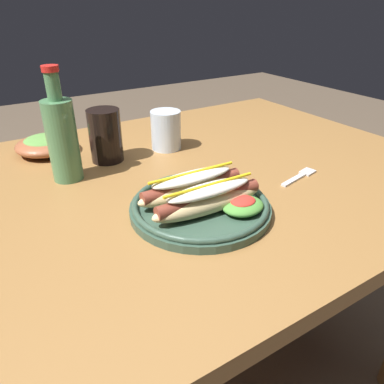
{
  "coord_description": "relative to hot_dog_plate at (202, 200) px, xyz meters",
  "views": [
    {
      "loc": [
        -0.29,
        -0.67,
        1.11
      ],
      "look_at": [
        0.05,
        -0.13,
        0.77
      ],
      "focal_mm": 34.21,
      "sensor_mm": 36.0,
      "label": 1
    }
  ],
  "objects": [
    {
      "name": "side_bowl",
      "position": [
        -0.18,
        0.47,
        -0.0
      ],
      "size": [
        0.15,
        0.15,
        0.05
      ],
      "color": "brown",
      "rests_on": "dining_table"
    },
    {
      "name": "water_cup",
      "position": [
        0.1,
        0.33,
        0.03
      ],
      "size": [
        0.08,
        0.08,
        0.1
      ],
      "primitive_type": "cylinder",
      "color": "silver",
      "rests_on": "dining_table"
    },
    {
      "name": "dining_table",
      "position": [
        -0.05,
        0.17,
        -0.11
      ],
      "size": [
        1.48,
        0.92,
        0.74
      ],
      "color": "olive",
      "rests_on": "ground_plane"
    },
    {
      "name": "glass_bottle",
      "position": [
        -0.18,
        0.29,
        0.07
      ],
      "size": [
        0.07,
        0.07,
        0.25
      ],
      "color": "#4C7F51",
      "rests_on": "dining_table"
    },
    {
      "name": "soda_cup",
      "position": [
        -0.06,
        0.34,
        0.04
      ],
      "size": [
        0.08,
        0.08,
        0.13
      ],
      "primitive_type": "cylinder",
      "color": "black",
      "rests_on": "dining_table"
    },
    {
      "name": "fork",
      "position": [
        0.28,
        0.01,
        -0.02
      ],
      "size": [
        0.12,
        0.04,
        0.0
      ],
      "rotation": [
        0.0,
        0.0,
        0.21
      ],
      "color": "silver",
      "rests_on": "dining_table"
    },
    {
      "name": "hot_dog_plate",
      "position": [
        0.0,
        0.0,
        0.0
      ],
      "size": [
        0.27,
        0.27,
        0.08
      ],
      "color": "#334C3D",
      "rests_on": "dining_table"
    }
  ]
}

